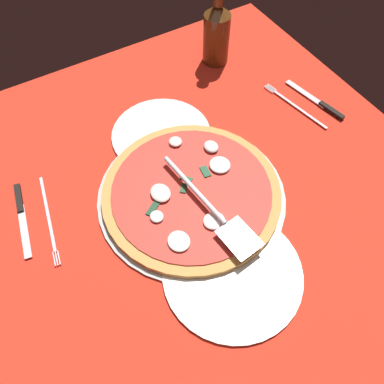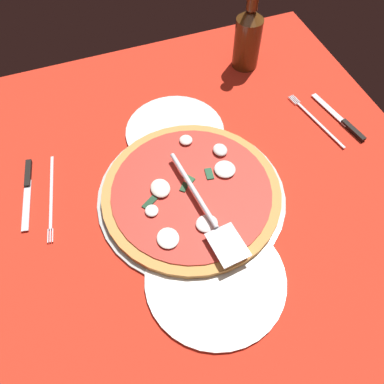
{
  "view_description": "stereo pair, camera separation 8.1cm",
  "coord_description": "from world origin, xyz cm",
  "px_view_note": "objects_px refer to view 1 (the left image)",
  "views": [
    {
      "loc": [
        38.7,
        -22.8,
        69.19
      ],
      "look_at": [
        0.03,
        0.12,
        1.98
      ],
      "focal_mm": 36.79,
      "sensor_mm": 36.0,
      "label": 1
    },
    {
      "loc": [
        42.17,
        -15.51,
        69.19
      ],
      "look_at": [
        0.03,
        0.12,
        1.98
      ],
      "focal_mm": 36.79,
      "sensor_mm": 36.0,
      "label": 2
    }
  ],
  "objects_px": {
    "dinner_plate_right": "(232,273)",
    "place_setting_far": "(307,105)",
    "pizza": "(192,192)",
    "dinner_plate_left": "(161,135)",
    "place_setting_near": "(35,217)",
    "beer_bottle": "(217,32)",
    "pizza_server": "(212,207)"
  },
  "relations": [
    {
      "from": "place_setting_far",
      "to": "beer_bottle",
      "type": "relative_size",
      "value": 0.94
    },
    {
      "from": "dinner_plate_right",
      "to": "pizza",
      "type": "distance_m",
      "value": 0.19
    },
    {
      "from": "dinner_plate_left",
      "to": "place_setting_near",
      "type": "relative_size",
      "value": 1.0
    },
    {
      "from": "dinner_plate_right",
      "to": "pizza",
      "type": "bearing_deg",
      "value": 172.85
    },
    {
      "from": "dinner_plate_left",
      "to": "pizza_server",
      "type": "relative_size",
      "value": 0.84
    },
    {
      "from": "place_setting_near",
      "to": "place_setting_far",
      "type": "relative_size",
      "value": 1.06
    },
    {
      "from": "place_setting_near",
      "to": "place_setting_far",
      "type": "distance_m",
      "value": 0.68
    },
    {
      "from": "pizza",
      "to": "beer_bottle",
      "type": "height_order",
      "value": "beer_bottle"
    },
    {
      "from": "dinner_plate_right",
      "to": "place_setting_near",
      "type": "distance_m",
      "value": 0.41
    },
    {
      "from": "dinner_plate_left",
      "to": "place_setting_far",
      "type": "height_order",
      "value": "place_setting_far"
    },
    {
      "from": "pizza",
      "to": "place_setting_far",
      "type": "height_order",
      "value": "pizza"
    },
    {
      "from": "dinner_plate_left",
      "to": "beer_bottle",
      "type": "bearing_deg",
      "value": 123.15
    },
    {
      "from": "dinner_plate_right",
      "to": "place_setting_near",
      "type": "bearing_deg",
      "value": -137.86
    },
    {
      "from": "dinner_plate_left",
      "to": "place_setting_near",
      "type": "height_order",
      "value": "place_setting_near"
    },
    {
      "from": "place_setting_far",
      "to": "pizza",
      "type": "bearing_deg",
      "value": 92.71
    },
    {
      "from": "pizza_server",
      "to": "place_setting_far",
      "type": "distance_m",
      "value": 0.41
    },
    {
      "from": "dinner_plate_left",
      "to": "place_setting_near",
      "type": "bearing_deg",
      "value": -78.87
    },
    {
      "from": "place_setting_far",
      "to": "beer_bottle",
      "type": "distance_m",
      "value": 0.3
    },
    {
      "from": "pizza_server",
      "to": "place_setting_far",
      "type": "relative_size",
      "value": 1.26
    },
    {
      "from": "pizza",
      "to": "beer_bottle",
      "type": "relative_size",
      "value": 1.59
    },
    {
      "from": "pizza",
      "to": "beer_bottle",
      "type": "distance_m",
      "value": 0.45
    },
    {
      "from": "place_setting_near",
      "to": "dinner_plate_right",
      "type": "bearing_deg",
      "value": 52.3
    },
    {
      "from": "dinner_plate_left",
      "to": "beer_bottle",
      "type": "relative_size",
      "value": 0.99
    },
    {
      "from": "dinner_plate_left",
      "to": "dinner_plate_right",
      "type": "bearing_deg",
      "value": -7.47
    },
    {
      "from": "dinner_plate_right",
      "to": "place_setting_near",
      "type": "height_order",
      "value": "place_setting_near"
    },
    {
      "from": "dinner_plate_left",
      "to": "pizza",
      "type": "distance_m",
      "value": 0.19
    },
    {
      "from": "place_setting_near",
      "to": "place_setting_far",
      "type": "height_order",
      "value": "same"
    },
    {
      "from": "dinner_plate_right",
      "to": "place_setting_far",
      "type": "distance_m",
      "value": 0.49
    },
    {
      "from": "dinner_plate_left",
      "to": "pizza",
      "type": "height_order",
      "value": "pizza"
    },
    {
      "from": "dinner_plate_left",
      "to": "dinner_plate_right",
      "type": "relative_size",
      "value": 0.89
    },
    {
      "from": "place_setting_near",
      "to": "dinner_plate_left",
      "type": "bearing_deg",
      "value": 111.29
    },
    {
      "from": "beer_bottle",
      "to": "place_setting_near",
      "type": "bearing_deg",
      "value": -68.32
    }
  ]
}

